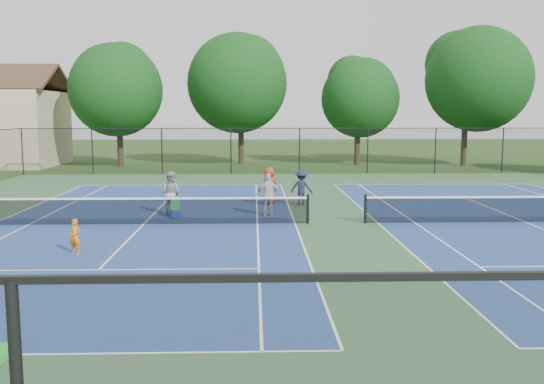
{
  "coord_description": "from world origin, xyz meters",
  "views": [
    {
      "loc": [
        -3.01,
        -21.66,
        4.02
      ],
      "look_at": [
        -2.38,
        -1.0,
        1.3
      ],
      "focal_mm": 40.0,
      "sensor_mm": 36.0,
      "label": 1
    }
  ],
  "objects_px": {
    "child_player": "(75,237)",
    "bystander_a": "(269,195)",
    "tree_back_d": "(467,75)",
    "bystander_b": "(302,188)",
    "bystander_c": "(269,186)",
    "ball_crate": "(175,214)",
    "ball_hopper": "(175,205)",
    "tree_back_c": "(358,93)",
    "tree_back_a": "(118,85)",
    "instructor": "(171,193)",
    "tree_back_b": "(241,79)"
  },
  "relations": [
    {
      "from": "child_player",
      "to": "bystander_a",
      "type": "xyz_separation_m",
      "value": [
        5.67,
        6.29,
        0.33
      ]
    },
    {
      "from": "tree_back_d",
      "to": "bystander_b",
      "type": "distance_m",
      "value": 24.75
    },
    {
      "from": "bystander_c",
      "to": "ball_crate",
      "type": "xyz_separation_m",
      "value": [
        -3.69,
        -3.4,
        -0.67
      ]
    },
    {
      "from": "tree_back_d",
      "to": "child_player",
      "type": "bearing_deg",
      "value": -126.45
    },
    {
      "from": "bystander_b",
      "to": "tree_back_d",
      "type": "bearing_deg",
      "value": -108.18
    },
    {
      "from": "bystander_c",
      "to": "ball_hopper",
      "type": "bearing_deg",
      "value": 17.62
    },
    {
      "from": "tree_back_c",
      "to": "bystander_c",
      "type": "xyz_separation_m",
      "value": [
        -7.34,
        -20.29,
        -4.65
      ]
    },
    {
      "from": "ball_hopper",
      "to": "child_player",
      "type": "bearing_deg",
      "value": -109.47
    },
    {
      "from": "tree_back_d",
      "to": "child_player",
      "type": "distance_m",
      "value": 36.09
    },
    {
      "from": "tree_back_c",
      "to": "tree_back_d",
      "type": "distance_m",
      "value": 8.17
    },
    {
      "from": "tree_back_a",
      "to": "ball_crate",
      "type": "height_order",
      "value": "tree_back_a"
    },
    {
      "from": "instructor",
      "to": "bystander_a",
      "type": "bearing_deg",
      "value": -163.04
    },
    {
      "from": "ball_crate",
      "to": "tree_back_d",
      "type": "bearing_deg",
      "value": 50.02
    },
    {
      "from": "tree_back_b",
      "to": "tree_back_a",
      "type": "bearing_deg",
      "value": -167.47
    },
    {
      "from": "tree_back_a",
      "to": "tree_back_d",
      "type": "relative_size",
      "value": 0.88
    },
    {
      "from": "child_player",
      "to": "ball_crate",
      "type": "relative_size",
      "value": 2.86
    },
    {
      "from": "child_player",
      "to": "bystander_c",
      "type": "relative_size",
      "value": 0.61
    },
    {
      "from": "ball_crate",
      "to": "bystander_a",
      "type": "bearing_deg",
      "value": 6.44
    },
    {
      "from": "tree_back_a",
      "to": "bystander_b",
      "type": "xyz_separation_m",
      "value": [
        12.07,
        -19.54,
        -5.27
      ]
    },
    {
      "from": "instructor",
      "to": "bystander_c",
      "type": "relative_size",
      "value": 1.03
    },
    {
      "from": "instructor",
      "to": "tree_back_c",
      "type": "bearing_deg",
      "value": -93.09
    },
    {
      "from": "tree_back_b",
      "to": "ball_hopper",
      "type": "xyz_separation_m",
      "value": [
        -2.03,
        -24.69,
        -6.08
      ]
    },
    {
      "from": "tree_back_b",
      "to": "instructor",
      "type": "distance_m",
      "value": 24.65
    },
    {
      "from": "tree_back_c",
      "to": "child_player",
      "type": "relative_size",
      "value": 8.24
    },
    {
      "from": "tree_back_b",
      "to": "bystander_c",
      "type": "distance_m",
      "value": 22.12
    },
    {
      "from": "tree_back_c",
      "to": "tree_back_d",
      "type": "bearing_deg",
      "value": -7.13
    },
    {
      "from": "tree_back_d",
      "to": "instructor",
      "type": "distance_m",
      "value": 29.77
    },
    {
      "from": "tree_back_a",
      "to": "bystander_a",
      "type": "distance_m",
      "value": 25.21
    },
    {
      "from": "instructor",
      "to": "bystander_c",
      "type": "distance_m",
      "value": 4.72
    },
    {
      "from": "tree_back_b",
      "to": "bystander_c",
      "type": "bearing_deg",
      "value": -85.53
    },
    {
      "from": "tree_back_c",
      "to": "ball_hopper",
      "type": "bearing_deg",
      "value": -114.96
    },
    {
      "from": "bystander_b",
      "to": "ball_crate",
      "type": "bearing_deg",
      "value": 49.05
    },
    {
      "from": "ball_crate",
      "to": "ball_hopper",
      "type": "xyz_separation_m",
      "value": [
        0.0,
        0.0,
        0.35
      ]
    },
    {
      "from": "instructor",
      "to": "bystander_b",
      "type": "xyz_separation_m",
      "value": [
        5.36,
        2.33,
        -0.09
      ]
    },
    {
      "from": "tree_back_a",
      "to": "bystander_a",
      "type": "height_order",
      "value": "tree_back_a"
    },
    {
      "from": "tree_back_a",
      "to": "tree_back_c",
      "type": "xyz_separation_m",
      "value": [
        18.0,
        1.0,
        -0.56
      ]
    },
    {
      "from": "tree_back_c",
      "to": "bystander_b",
      "type": "height_order",
      "value": "tree_back_c"
    },
    {
      "from": "tree_back_c",
      "to": "bystander_b",
      "type": "relative_size",
      "value": 5.47
    },
    {
      "from": "tree_back_b",
      "to": "tree_back_d",
      "type": "height_order",
      "value": "tree_back_d"
    },
    {
      "from": "tree_back_d",
      "to": "tree_back_a",
      "type": "bearing_deg",
      "value": -180.0
    },
    {
      "from": "tree_back_b",
      "to": "bystander_c",
      "type": "height_order",
      "value": "tree_back_b"
    },
    {
      "from": "bystander_a",
      "to": "bystander_c",
      "type": "bearing_deg",
      "value": -97.84
    },
    {
      "from": "instructor",
      "to": "ball_hopper",
      "type": "height_order",
      "value": "instructor"
    },
    {
      "from": "ball_crate",
      "to": "bystander_c",
      "type": "bearing_deg",
      "value": 42.68
    },
    {
      "from": "instructor",
      "to": "bystander_c",
      "type": "bearing_deg",
      "value": -123.75
    },
    {
      "from": "bystander_c",
      "to": "ball_crate",
      "type": "bearing_deg",
      "value": 17.62
    },
    {
      "from": "tree_back_b",
      "to": "tree_back_d",
      "type": "bearing_deg",
      "value": -6.71
    },
    {
      "from": "child_player",
      "to": "ball_crate",
      "type": "bearing_deg",
      "value": 93.15
    },
    {
      "from": "child_player",
      "to": "tree_back_c",
      "type": "bearing_deg",
      "value": 88.72
    },
    {
      "from": "child_player",
      "to": "bystander_b",
      "type": "xyz_separation_m",
      "value": [
        7.18,
        9.04,
        0.26
      ]
    }
  ]
}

